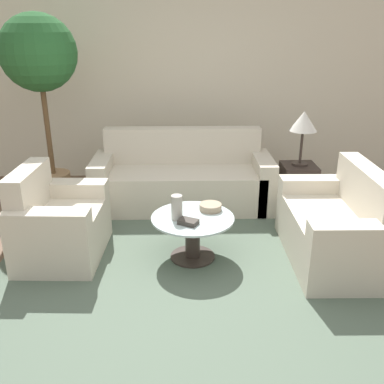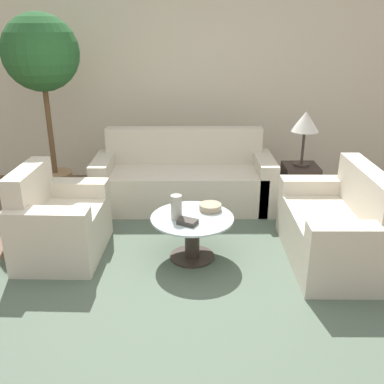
{
  "view_description": "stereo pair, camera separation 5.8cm",
  "coord_description": "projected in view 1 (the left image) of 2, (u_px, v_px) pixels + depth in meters",
  "views": [
    {
      "loc": [
        -0.02,
        -2.83,
        2.0
      ],
      "look_at": [
        0.07,
        0.87,
        0.55
      ],
      "focal_mm": 40.0,
      "sensor_mm": 36.0,
      "label": 1
    },
    {
      "loc": [
        0.04,
        -2.84,
        2.0
      ],
      "look_at": [
        0.07,
        0.87,
        0.55
      ],
      "focal_mm": 40.0,
      "sensor_mm": 36.0,
      "label": 2
    }
  ],
  "objects": [
    {
      "name": "bowl",
      "position": [
        210.0,
        207.0,
        3.93
      ],
      "size": [
        0.2,
        0.2,
        0.06
      ],
      "color": "gray",
      "rests_on": "coffee_table"
    },
    {
      "name": "vase",
      "position": [
        177.0,
        207.0,
        3.71
      ],
      "size": [
        0.1,
        0.1,
        0.22
      ],
      "color": "#9E998E",
      "rests_on": "coffee_table"
    },
    {
      "name": "side_table",
      "position": [
        297.0,
        187.0,
        4.92
      ],
      "size": [
        0.38,
        0.38,
        0.52
      ],
      "color": "#332823",
      "rests_on": "ground_plane"
    },
    {
      "name": "potted_plant",
      "position": [
        40.0,
        66.0,
        4.62
      ],
      "size": [
        0.83,
        0.83,
        2.14
      ],
      "color": "#93704C",
      "rests_on": "ground_plane"
    },
    {
      "name": "armchair",
      "position": [
        56.0,
        226.0,
        3.89
      ],
      "size": [
        0.74,
        0.93,
        0.84
      ],
      "rotation": [
        0.0,
        0.0,
        1.53
      ],
      "color": "beige",
      "rests_on": "ground_plane"
    },
    {
      "name": "ground_plane",
      "position": [
        186.0,
        297.0,
        3.37
      ],
      "size": [
        14.0,
        14.0,
        0.0
      ],
      "primitive_type": "plane",
      "color": "brown"
    },
    {
      "name": "wall_back",
      "position": [
        183.0,
        82.0,
        5.67
      ],
      "size": [
        10.0,
        0.06,
        2.6
      ],
      "color": "beige",
      "rests_on": "ground_plane"
    },
    {
      "name": "loveseat",
      "position": [
        338.0,
        229.0,
        3.83
      ],
      "size": [
        0.74,
        1.27,
        0.86
      ],
      "rotation": [
        0.0,
        0.0,
        -1.58
      ],
      "color": "beige",
      "rests_on": "ground_plane"
    },
    {
      "name": "coffee_table",
      "position": [
        193.0,
        232.0,
        3.85
      ],
      "size": [
        0.74,
        0.74,
        0.41
      ],
      "color": "#332823",
      "rests_on": "ground_plane"
    },
    {
      "name": "rug",
      "position": [
        193.0,
        257.0,
        3.94
      ],
      "size": [
        3.48,
        3.4,
        0.01
      ],
      "color": "#4C5B4C",
      "rests_on": "ground_plane"
    },
    {
      "name": "sofa_main",
      "position": [
        183.0,
        181.0,
        5.02
      ],
      "size": [
        2.04,
        0.76,
        0.87
      ],
      "color": "beige",
      "rests_on": "ground_plane"
    },
    {
      "name": "book_stack",
      "position": [
        188.0,
        222.0,
        3.65
      ],
      "size": [
        0.19,
        0.17,
        0.04
      ],
      "rotation": [
        0.0,
        0.0,
        -0.47
      ],
      "color": "#38332D",
      "rests_on": "coffee_table"
    },
    {
      "name": "table_lamp",
      "position": [
        304.0,
        123.0,
        4.66
      ],
      "size": [
        0.3,
        0.3,
        0.61
      ],
      "color": "#332823",
      "rests_on": "side_table"
    }
  ]
}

